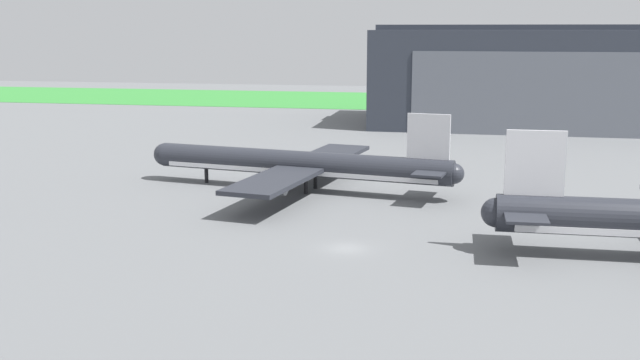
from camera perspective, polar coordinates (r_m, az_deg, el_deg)
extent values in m
plane|color=slate|center=(76.91, 2.01, -5.23)|extent=(440.00, 440.00, 0.00)
cube|color=#358A37|center=(234.91, 8.29, 5.95)|extent=(440.00, 56.00, 0.08)
cube|color=#2D333D|center=(181.97, 17.30, 7.42)|extent=(81.30, 38.18, 21.79)
cube|color=slate|center=(163.05, 17.94, 6.20)|extent=(61.79, 0.30, 17.44)
cube|color=#2D333D|center=(181.62, 17.52, 11.03)|extent=(81.30, 9.16, 1.20)
cylinder|color=#282B33|center=(103.60, -1.60, 1.28)|extent=(42.97, 10.43, 3.45)
sphere|color=#282B33|center=(113.35, -11.73, 1.93)|extent=(3.31, 3.31, 3.31)
sphere|color=#282B33|center=(97.68, 10.16, 0.48)|extent=(2.69, 2.69, 2.69)
cube|color=silver|center=(103.77, -1.60, 0.76)|extent=(39.58, 9.90, 0.60)
cube|color=silver|center=(97.57, 8.27, 3.30)|extent=(5.58, 1.31, 5.86)
cube|color=#282B33|center=(100.61, 9.00, 1.04)|extent=(4.61, 5.39, 0.28)
cube|color=#282B33|center=(95.58, 8.36, 0.51)|extent=(4.61, 5.39, 0.28)
cube|color=#282B33|center=(112.74, 0.75, 1.89)|extent=(9.81, 19.34, 0.56)
cube|color=#282B33|center=(94.15, -3.45, -0.04)|extent=(9.81, 19.34, 0.56)
cylinder|color=gray|center=(111.85, 0.11, 1.17)|extent=(3.54, 2.40, 1.89)
cylinder|color=gray|center=(96.04, -3.52, -0.57)|extent=(3.54, 2.40, 1.89)
cylinder|color=black|center=(110.36, -8.64, 0.33)|extent=(0.56, 0.56, 2.06)
cylinder|color=black|center=(105.15, -0.36, -0.09)|extent=(0.56, 0.56, 2.06)
cylinder|color=black|center=(101.85, -1.08, -0.47)|extent=(0.56, 0.56, 2.06)
sphere|color=#282B33|center=(76.86, 13.24, -2.43)|extent=(2.97, 2.97, 2.97)
cube|color=silver|center=(76.10, 16.07, 1.25)|extent=(5.75, 0.48, 6.47)
cube|color=#282B33|center=(74.20, 15.40, -2.73)|extent=(4.05, 5.38, 0.28)
cube|color=#282B33|center=(79.75, 15.06, -1.74)|extent=(4.05, 5.38, 0.28)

